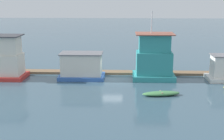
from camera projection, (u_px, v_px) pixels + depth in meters
ground_plane at (112, 79)px, 38.40m from camera, size 200.00×200.00×0.00m
dock_walkway at (113, 72)px, 41.08m from camera, size 42.40×1.58×0.30m
houseboat_red at (4, 59)px, 38.25m from camera, size 5.06×3.59×5.38m
houseboat_blue at (82, 66)px, 38.45m from camera, size 5.58×3.32×3.22m
houseboat_teal at (154, 59)px, 37.96m from camera, size 5.09×3.68×8.28m
dinghy_green at (161, 94)px, 32.09m from camera, size 4.08×1.70×0.46m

